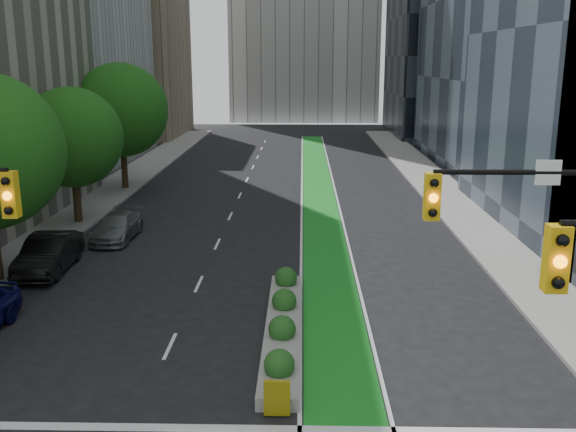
{
  "coord_description": "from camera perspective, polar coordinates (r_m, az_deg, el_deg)",
  "views": [
    {
      "loc": [
        1.84,
        -13.38,
        9.19
      ],
      "look_at": [
        1.26,
        11.88,
        3.0
      ],
      "focal_mm": 40.0,
      "sensor_mm": 36.0,
      "label": 1
    }
  ],
  "objects": [
    {
      "name": "building_dark_end",
      "position": [
        83.52,
        14.48,
        16.65
      ],
      "size": [
        14.0,
        18.0,
        28.0
      ],
      "primitive_type": "cube",
      "color": "black",
      "rests_on": "ground"
    },
    {
      "name": "sidewalk_right",
      "position": [
        40.69,
        15.44,
        0.31
      ],
      "size": [
        3.6,
        90.0,
        0.15
      ],
      "primitive_type": "cube",
      "color": "gray",
      "rests_on": "ground"
    },
    {
      "name": "sidewalk_left",
      "position": [
        41.74,
        -17.8,
        0.48
      ],
      "size": [
        3.6,
        90.0,
        0.15
      ],
      "primitive_type": "cube",
      "color": "gray",
      "rests_on": "ground"
    },
    {
      "name": "parked_car_left_far",
      "position": [
        34.67,
        -14.96,
        -0.94
      ],
      "size": [
        1.98,
        4.67,
        1.34
      ],
      "primitive_type": "imported",
      "rotation": [
        0.0,
        0.0,
        -0.02
      ],
      "color": "#5D5F62",
      "rests_on": "ground"
    },
    {
      "name": "tree_far",
      "position": [
        47.29,
        -14.63,
        9.09
      ],
      "size": [
        6.6,
        6.6,
        9.0
      ],
      "color": "black",
      "rests_on": "ground"
    },
    {
      "name": "tree_midfar",
      "position": [
        37.88,
        -18.64,
        6.62
      ],
      "size": [
        5.6,
        5.6,
        7.76
      ],
      "color": "black",
      "rests_on": "ground"
    },
    {
      "name": "parked_car_left_mid",
      "position": [
        30.33,
        -20.5,
        -3.16
      ],
      "size": [
        1.97,
        5.06,
        1.64
      ],
      "primitive_type": "imported",
      "rotation": [
        0.0,
        0.0,
        0.05
      ],
      "color": "black",
      "rests_on": "ground"
    },
    {
      "name": "building_tan_far",
      "position": [
        82.42,
        -14.64,
        15.99
      ],
      "size": [
        14.0,
        16.0,
        26.0
      ],
      "primitive_type": "cube",
      "color": "tan",
      "rests_on": "ground"
    },
    {
      "name": "bike_lane_paint",
      "position": [
        44.36,
        2.78,
        1.8
      ],
      "size": [
        2.2,
        70.0,
        0.01
      ],
      "primitive_type": "cube",
      "color": "#198C22",
      "rests_on": "ground"
    },
    {
      "name": "median_planter",
      "position": [
        22.25,
        -0.44,
        -9.59
      ],
      "size": [
        1.2,
        10.26,
        1.1
      ],
      "color": "gray",
      "rests_on": "ground"
    }
  ]
}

